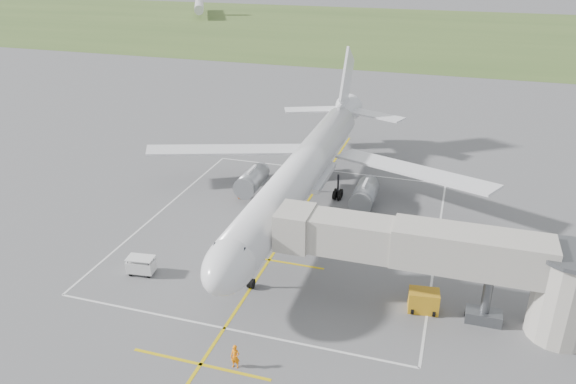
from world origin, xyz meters
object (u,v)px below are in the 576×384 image
(ramp_worker_nose, at_px, (235,357))
(gpu_unit, at_px, (424,301))
(baggage_cart, at_px, (141,265))
(jet_bridge, at_px, (459,262))
(ramp_worker_wing, at_px, (239,190))
(airliner, at_px, (303,170))

(ramp_worker_nose, bearing_deg, gpu_unit, 41.13)
(baggage_cart, xyz_separation_m, ramp_worker_nose, (11.92, -8.21, 0.06))
(jet_bridge, xyz_separation_m, ramp_worker_nose, (-13.38, -10.03, -3.88))
(gpu_unit, distance_m, ramp_worker_wing, 25.72)
(ramp_worker_wing, bearing_deg, baggage_cart, 132.44)
(gpu_unit, bearing_deg, ramp_worker_nose, -144.70)
(jet_bridge, height_order, ramp_worker_nose, jet_bridge)
(jet_bridge, height_order, ramp_worker_wing, jet_bridge)
(jet_bridge, bearing_deg, gpu_unit, 178.27)
(ramp_worker_nose, xyz_separation_m, ramp_worker_wing, (-9.74, 24.91, 0.04))
(jet_bridge, height_order, baggage_cart, jet_bridge)
(ramp_worker_wing, bearing_deg, jet_bridge, -162.89)
(jet_bridge, bearing_deg, airliner, 137.81)
(baggage_cart, height_order, ramp_worker_wing, ramp_worker_wing)
(airliner, height_order, ramp_worker_wing, airliner)
(gpu_unit, relative_size, baggage_cart, 1.01)
(airliner, bearing_deg, gpu_unit, -46.17)
(jet_bridge, relative_size, ramp_worker_nose, 13.53)
(ramp_worker_nose, bearing_deg, jet_bridge, 36.16)
(jet_bridge, bearing_deg, baggage_cart, -175.90)
(gpu_unit, distance_m, ramp_worker_nose, 15.13)
(ramp_worker_nose, height_order, ramp_worker_wing, ramp_worker_wing)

